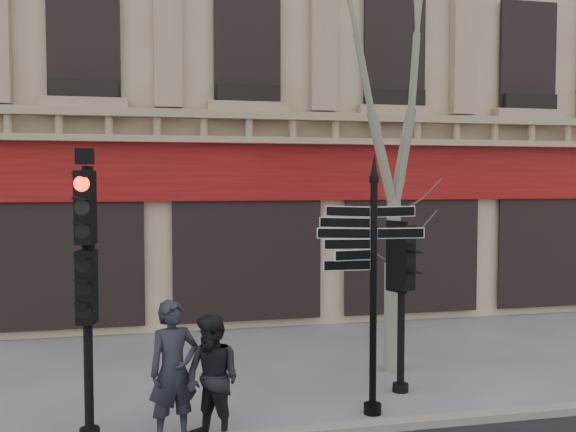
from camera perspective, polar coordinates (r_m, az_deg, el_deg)
The scene contains 9 objects.
ground at distance 10.33m, azimuth 0.78°, elevation -16.08°, with size 80.00×80.00×0.00m, color #5C5D61.
kerb at distance 9.04m, azimuth 2.92°, elevation -18.56°, with size 80.00×0.25×0.12m, color gray.
building at distance 22.78m, azimuth -6.73°, elevation 17.35°, with size 28.00×15.52×18.00m.
fingerpost at distance 9.31m, azimuth 7.63°, elevation -2.09°, with size 1.91×1.91×3.81m.
traffic_signal_main at distance 8.75m, azimuth -17.47°, elevation -3.50°, with size 0.47×0.37×3.82m.
traffic_signal_secondary at distance 10.45m, azimuth 10.06°, elevation -5.27°, with size 0.54×0.46×2.69m.
plane_tree at distance 11.64m, azimuth 9.49°, elevation 12.29°, with size 2.82×2.82×7.49m.
pedestrian_a at distance 8.72m, azimuth -10.14°, elevation -13.41°, with size 0.67×0.44×1.85m, color #21232D.
pedestrian_b at distance 8.63m, azimuth -6.72°, elevation -14.21°, with size 0.81×0.63×1.67m, color black.
Camera 1 is at (-2.23, -9.49, 3.41)m, focal length 40.00 mm.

